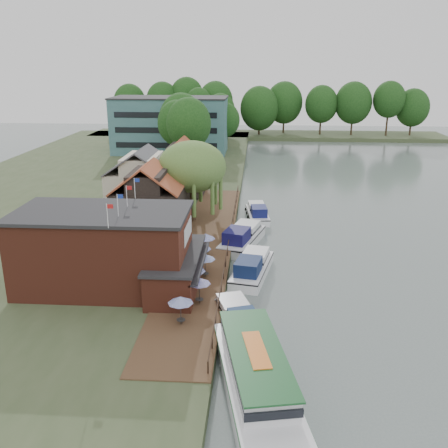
{
  "coord_description": "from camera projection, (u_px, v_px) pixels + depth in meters",
  "views": [
    {
      "loc": [
        -2.33,
        -42.2,
        20.8
      ],
      "look_at": [
        -6.0,
        12.0,
        3.0
      ],
      "focal_mm": 40.0,
      "sensor_mm": 36.0,
      "label": 1
    }
  ],
  "objects": [
    {
      "name": "umbrella_4",
      "position": [
        201.0,
        255.0,
        49.94
      ],
      "size": [
        2.02,
        2.02,
        2.38
      ],
      "primitive_type": null,
      "color": "#1B2798",
      "rests_on": "quay_deck"
    },
    {
      "name": "cruiser_1",
      "position": [
        252.0,
        264.0,
        50.35
      ],
      "size": [
        5.18,
        10.66,
        2.49
      ],
      "primitive_type": null,
      "rotation": [
        0.0,
        0.0,
        -0.19
      ],
      "color": "white",
      "rests_on": "ground"
    },
    {
      "name": "bank_tree_3",
      "position": [
        225.0,
        125.0,
        118.03
      ],
      "size": [
        7.04,
        7.04,
        10.6
      ],
      "primitive_type": null,
      "color": "#143811",
      "rests_on": "land_bank"
    },
    {
      "name": "cottage_a",
      "position": [
        149.0,
        199.0,
        58.94
      ],
      "size": [
        8.6,
        7.6,
        8.5
      ],
      "primitive_type": null,
      "color": "black",
      "rests_on": "land_bank"
    },
    {
      "name": "willow",
      "position": [
        192.0,
        182.0,
        63.09
      ],
      "size": [
        8.6,
        8.6,
        10.43
      ],
      "primitive_type": null,
      "color": "#476B2D",
      "rests_on": "land_bank"
    },
    {
      "name": "umbrella_5",
      "position": [
        206.0,
        244.0,
        52.88
      ],
      "size": [
        2.04,
        2.04,
        2.38
      ],
      "primitive_type": null,
      "color": "navy",
      "rests_on": "quay_deck"
    },
    {
      "name": "bank_tree_2",
      "position": [
        182.0,
        129.0,
        98.86
      ],
      "size": [
        8.73,
        8.73,
        14.0
      ],
      "primitive_type": null,
      "color": "#143811",
      "rests_on": "land_bank"
    },
    {
      "name": "umbrella_1",
      "position": [
        199.0,
        291.0,
        42.23
      ],
      "size": [
        1.98,
        1.98,
        2.38
      ],
      "primitive_type": null,
      "color": "navy",
      "rests_on": "quay_deck"
    },
    {
      "name": "umbrella_3",
      "position": [
        205.0,
        266.0,
        47.39
      ],
      "size": [
        1.95,
        1.95,
        2.38
      ],
      "primitive_type": null,
      "color": "navy",
      "rests_on": "quay_deck"
    },
    {
      "name": "umbrella_2",
      "position": [
        192.0,
        278.0,
        44.75
      ],
      "size": [
        2.45,
        2.45,
        2.38
      ],
      "primitive_type": null,
      "color": "navy",
      "rests_on": "quay_deck"
    },
    {
      "name": "cruiser_2",
      "position": [
        242.0,
        235.0,
        58.56
      ],
      "size": [
        6.32,
        11.39,
        2.67
      ],
      "primitive_type": null,
      "rotation": [
        0.0,
        0.0,
        -0.27
      ],
      "color": "silver",
      "rests_on": "ground"
    },
    {
      "name": "pub",
      "position": [
        126.0,
        250.0,
        44.84
      ],
      "size": [
        20.0,
        11.0,
        7.3
      ],
      "primitive_type": null,
      "color": "maroon",
      "rests_on": "land_bank"
    },
    {
      "name": "cruiser_3",
      "position": [
        257.0,
        211.0,
        68.77
      ],
      "size": [
        4.0,
        9.48,
        2.2
      ],
      "primitive_type": null,
      "rotation": [
        0.0,
        0.0,
        0.11
      ],
      "color": "white",
      "rests_on": "ground"
    },
    {
      "name": "cottage_b",
      "position": [
        143.0,
        180.0,
        68.61
      ],
      "size": [
        9.6,
        8.6,
        8.5
      ],
      "primitive_type": null,
      "color": "beige",
      "rests_on": "land_bank"
    },
    {
      "name": "quay_rail",
      "position": [
        229.0,
        241.0,
        56.16
      ],
      "size": [
        0.2,
        49.0,
        1.0
      ],
      "primitive_type": null,
      "color": "black",
      "rests_on": "land_bank"
    },
    {
      "name": "umbrella_0",
      "position": [
        181.0,
        310.0,
        38.88
      ],
      "size": [
        2.03,
        2.03,
        2.38
      ],
      "primitive_type": null,
      "color": "navy",
      "rests_on": "quay_deck"
    },
    {
      "name": "ground",
      "position": [
        280.0,
        296.0,
        46.34
      ],
      "size": [
        260.0,
        260.0,
        0.0
      ],
      "primitive_type": "plane",
      "color": "#576563",
      "rests_on": "ground"
    },
    {
      "name": "hotel_block",
      "position": [
        170.0,
        125.0,
        111.89
      ],
      "size": [
        25.4,
        12.4,
        12.3
      ],
      "primitive_type": null,
      "color": "#38666B",
      "rests_on": "land_bank"
    },
    {
      "name": "cottage_c",
      "position": [
        182.0,
        167.0,
        76.89
      ],
      "size": [
        7.6,
        7.6,
        8.5
      ],
      "primitive_type": null,
      "color": "black",
      "rests_on": "land_bank"
    },
    {
      "name": "cruiser_0",
      "position": [
        238.0,
        317.0,
        40.19
      ],
      "size": [
        5.98,
        10.07,
        2.31
      ],
      "primitive_type": null,
      "rotation": [
        0.0,
        0.0,
        0.32
      ],
      "color": "silver",
      "rests_on": "ground"
    },
    {
      "name": "bank_tree_4",
      "position": [
        221.0,
        117.0,
        127.99
      ],
      "size": [
        7.4,
        7.4,
        12.07
      ],
      "primitive_type": null,
      "color": "#143811",
      "rests_on": "land_bank"
    },
    {
      "name": "tour_boat",
      "position": [
        258.0,
        377.0,
        31.76
      ],
      "size": [
        6.99,
        15.44,
        3.26
      ],
      "primitive_type": null,
      "rotation": [
        0.0,
        0.0,
        0.19
      ],
      "color": "silver",
      "rests_on": "ground"
    },
    {
      "name": "bank_tree_5",
      "position": [
        199.0,
        112.0,
        135.49
      ],
      "size": [
        7.12,
        7.12,
        13.1
      ],
      "primitive_type": null,
      "color": "#143811",
      "rests_on": "land_bank"
    },
    {
      "name": "swan",
      "position": [
        223.0,
        365.0,
        35.48
      ],
      "size": [
        0.44,
        0.44,
        0.44
      ],
      "primitive_type": "sphere",
      "color": "white",
      "rests_on": "ground"
    },
    {
      "name": "bank_tree_0",
      "position": [
        189.0,
        139.0,
        85.9
      ],
      "size": [
        7.69,
        7.69,
        14.04
      ],
      "primitive_type": null,
      "color": "#143811",
      "rests_on": "land_bank"
    },
    {
      "name": "quay_deck",
      "position": [
        205.0,
        246.0,
        56.0
      ],
      "size": [
        6.0,
        50.0,
        0.1
      ],
      "primitive_type": "cube",
      "color": "#47301E",
      "rests_on": "land_bank"
    },
    {
      "name": "land_bank",
      "position": [
        87.0,
        192.0,
        81.29
      ],
      "size": [
        50.0,
        140.0,
        1.0
      ],
      "primitive_type": "cube",
      "color": "#384728",
      "rests_on": "ground"
    },
    {
      "name": "bank_tree_1",
      "position": [
        178.0,
        136.0,
        92.37
      ],
      "size": [
        7.34,
        7.34,
        13.14
      ],
      "primitive_type": null,
      "color": "#143811",
      "rests_on": "land_bank"
    }
  ]
}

